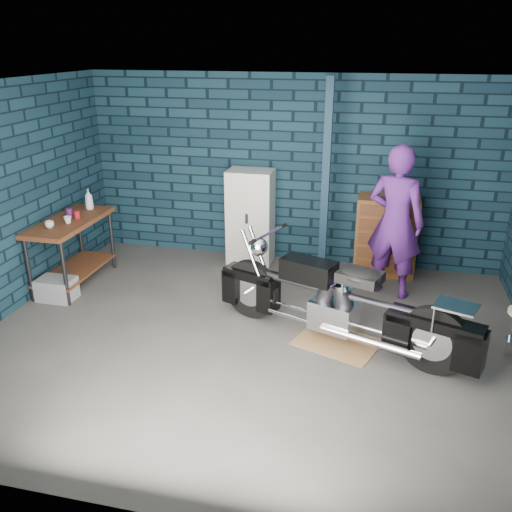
{
  "coord_description": "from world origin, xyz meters",
  "views": [
    {
      "loc": [
        1.25,
        -5.11,
        3.1
      ],
      "look_at": [
        -0.01,
        0.3,
        0.88
      ],
      "focal_mm": 38.0,
      "sensor_mm": 36.0,
      "label": 1
    }
  ],
  "objects": [
    {
      "name": "ground",
      "position": [
        0.0,
        0.0,
        0.0
      ],
      "size": [
        6.0,
        6.0,
        0.0
      ],
      "primitive_type": "plane",
      "color": "#4C4947",
      "rests_on": "ground"
    },
    {
      "name": "tool_chest",
      "position": [
        1.4,
        2.23,
        0.55
      ],
      "size": [
        0.83,
        0.46,
        1.11
      ],
      "primitive_type": "cube",
      "color": "brown",
      "rests_on": "ground"
    },
    {
      "name": "cup_a",
      "position": [
        -2.74,
        0.57,
        0.95
      ],
      "size": [
        0.11,
        0.11,
        0.09
      ],
      "primitive_type": "imported",
      "rotation": [
        0.0,
        0.0,
        -0.0
      ],
      "color": "beige",
      "rests_on": "workbench"
    },
    {
      "name": "drip_mat",
      "position": [
        0.94,
        0.14,
        0.0
      ],
      "size": [
        1.03,
        0.9,
        0.01
      ],
      "primitive_type": "cube",
      "rotation": [
        0.0,
        0.0,
        -0.35
      ],
      "color": "#8E603E",
      "rests_on": "ground"
    },
    {
      "name": "mug_purple",
      "position": [
        -2.74,
        1.04,
        0.97
      ],
      "size": [
        0.09,
        0.09,
        0.11
      ],
      "primitive_type": "cylinder",
      "rotation": [
        0.0,
        0.0,
        -0.15
      ],
      "color": "#5C1B6D",
      "rests_on": "workbench"
    },
    {
      "name": "room_walls",
      "position": [
        0.0,
        0.55,
        1.9
      ],
      "size": [
        6.02,
        5.01,
        2.71
      ],
      "color": "#0E2230",
      "rests_on": "ground"
    },
    {
      "name": "workbench",
      "position": [
        -2.68,
        0.91,
        0.46
      ],
      "size": [
        0.6,
        1.4,
        0.91
      ],
      "primitive_type": "cube",
      "color": "brown",
      "rests_on": "ground"
    },
    {
      "name": "support_post",
      "position": [
        0.55,
        1.95,
        1.35
      ],
      "size": [
        0.1,
        0.1,
        2.7
      ],
      "primitive_type": "cube",
      "color": "#112636",
      "rests_on": "ground"
    },
    {
      "name": "storage_bin",
      "position": [
        -2.66,
        0.41,
        0.14
      ],
      "size": [
        0.46,
        0.33,
        0.29
      ],
      "primitive_type": "cube",
      "color": "gray",
      "rests_on": "ground"
    },
    {
      "name": "cup_b",
      "position": [
        -2.61,
        0.79,
        0.96
      ],
      "size": [
        0.12,
        0.12,
        0.09
      ],
      "primitive_type": "imported",
      "rotation": [
        0.0,
        0.0,
        0.34
      ],
      "color": "beige",
      "rests_on": "workbench"
    },
    {
      "name": "bottle",
      "position": [
        -2.66,
        1.42,
        1.05
      ],
      "size": [
        0.15,
        0.15,
        0.29
      ],
      "primitive_type": "imported",
      "rotation": [
        0.0,
        0.0,
        0.42
      ],
      "color": "gray",
      "rests_on": "workbench"
    },
    {
      "name": "locker",
      "position": [
        -0.55,
        2.23,
        0.69
      ],
      "size": [
        0.65,
        0.46,
        1.39
      ],
      "primitive_type": "cube",
      "color": "silver",
      "rests_on": "ground"
    },
    {
      "name": "mug_red",
      "position": [
        -2.6,
        0.99,
        0.96
      ],
      "size": [
        0.1,
        0.1,
        0.1
      ],
      "primitive_type": "cylinder",
      "rotation": [
        0.0,
        0.0,
        -0.3
      ],
      "color": "maroon",
      "rests_on": "workbench"
    },
    {
      "name": "motorcycle",
      "position": [
        0.94,
        0.14,
        0.56
      ],
      "size": [
        2.63,
        1.52,
        1.12
      ],
      "primitive_type": null,
      "rotation": [
        0.0,
        0.0,
        -0.35
      ],
      "color": "black",
      "rests_on": "ground"
    },
    {
      "name": "person",
      "position": [
        1.48,
        1.57,
        0.98
      ],
      "size": [
        0.83,
        0.68,
        1.96
      ],
      "primitive_type": "imported",
      "rotation": [
        0.0,
        0.0,
        2.81
      ],
      "color": "#57207B",
      "rests_on": "ground"
    }
  ]
}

